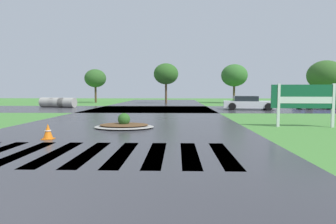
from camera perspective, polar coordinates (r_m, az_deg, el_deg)
The scene contains 10 objects.
asphalt_roadway at distance 13.30m, azimuth -8.45°, elevation -3.08°, with size 11.02×80.00×0.01m, color #35353A.
asphalt_cross_road at distance 26.55m, azimuth -3.29°, elevation 0.61°, with size 90.00×9.92×0.01m, color #35353A.
crosswalk_stripes at distance 8.08m, azimuth -15.40°, elevation -7.95°, with size 7.65×3.24×0.01m.
estate_billboard at distance 14.74m, azimuth 25.69°, elevation 2.46°, with size 3.12×0.29×2.02m.
median_island at distance 13.17m, azimuth -8.72°, elevation -2.56°, with size 2.70×2.02×0.68m.
car_dark_suv at distance 30.00m, azimuth 27.89°, elevation 1.79°, with size 4.44×2.32×1.39m.
car_silver_hatch at distance 26.65m, azimuth 15.65°, elevation 1.70°, with size 4.68×2.67×1.21m.
drainage_pipe_stack at distance 31.28m, azimuth -21.03°, elevation 1.79°, with size 4.01×1.92×0.99m.
traffic_cone at distance 10.85m, azimuth -22.73°, elevation -3.64°, with size 0.36×0.36×0.55m.
background_treeline at distance 40.13m, azimuth 15.39°, elevation 7.00°, with size 34.89×4.94×5.69m.
Camera 1 is at (2.37, -2.97, 1.69)m, focal length 30.69 mm.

